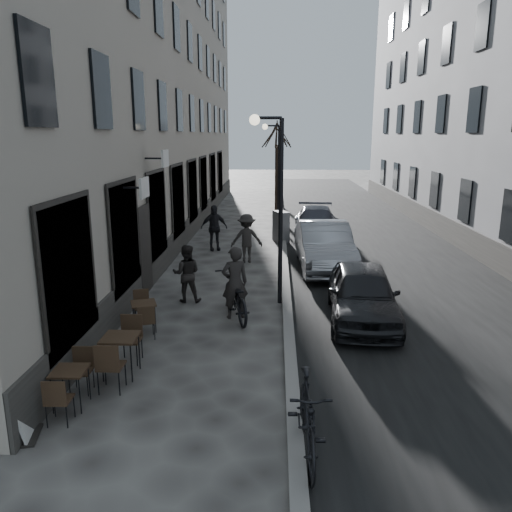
# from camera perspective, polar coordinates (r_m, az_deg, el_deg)

# --- Properties ---
(ground) EXTENTS (120.00, 120.00, 0.00)m
(ground) POSITION_cam_1_polar(r_m,az_deg,el_deg) (8.61, 2.98, -18.50)
(ground) COLOR #383633
(ground) RESTS_ON ground
(road) EXTENTS (7.30, 60.00, 0.00)m
(road) POSITION_cam_1_polar(r_m,az_deg,el_deg) (24.06, 11.78, 2.46)
(road) COLOR black
(road) RESTS_ON ground
(kerb) EXTENTS (0.25, 60.00, 0.12)m
(kerb) POSITION_cam_1_polar(r_m,az_deg,el_deg) (23.72, 3.05, 2.71)
(kerb) COLOR slate
(kerb) RESTS_ON ground
(building_left) EXTENTS (4.00, 35.00, 16.00)m
(building_left) POSITION_cam_1_polar(r_m,az_deg,el_deg) (24.73, -12.32, 21.37)
(building_left) COLOR gray
(building_left) RESTS_ON ground
(building_right) EXTENTS (4.00, 35.00, 16.00)m
(building_right) POSITION_cam_1_polar(r_m,az_deg,el_deg) (25.88, 25.78, 20.03)
(building_right) COLOR slate
(building_right) RESTS_ON ground
(streetlamp_near) EXTENTS (0.90, 0.28, 5.09)m
(streetlamp_near) POSITION_cam_1_polar(r_m,az_deg,el_deg) (13.36, 2.13, 7.59)
(streetlamp_near) COLOR black
(streetlamp_near) RESTS_ON ground
(streetlamp_far) EXTENTS (0.90, 0.28, 5.09)m
(streetlamp_far) POSITION_cam_1_polar(r_m,az_deg,el_deg) (25.32, 2.23, 10.49)
(streetlamp_far) COLOR black
(streetlamp_far) RESTS_ON ground
(tree_near) EXTENTS (2.40, 2.40, 5.70)m
(tree_near) POSITION_cam_1_polar(r_m,az_deg,el_deg) (28.28, 2.43, 13.88)
(tree_near) COLOR black
(tree_near) RESTS_ON ground
(tree_far) EXTENTS (2.40, 2.40, 5.70)m
(tree_far) POSITION_cam_1_polar(r_m,az_deg,el_deg) (34.28, 2.41, 13.85)
(tree_far) COLOR black
(tree_far) RESTS_ON ground
(bistro_set_a) EXTENTS (0.58, 1.39, 0.82)m
(bistro_set_a) POSITION_cam_1_polar(r_m,az_deg,el_deg) (9.38, -20.43, -13.57)
(bistro_set_a) COLOR #311F15
(bistro_set_a) RESTS_ON ground
(bistro_set_b) EXTENTS (0.66, 1.63, 0.96)m
(bistro_set_b) POSITION_cam_1_polar(r_m,az_deg,el_deg) (10.17, -15.19, -10.51)
(bistro_set_b) COLOR #311F15
(bistro_set_b) RESTS_ON ground
(bistro_set_c) EXTENTS (0.83, 1.44, 0.83)m
(bistro_set_c) POSITION_cam_1_polar(r_m,az_deg,el_deg) (12.28, -12.68, -6.43)
(bistro_set_c) COLOR #311F15
(bistro_set_c) RESTS_ON ground
(sign_board) EXTENTS (0.48, 0.66, 1.05)m
(sign_board) POSITION_cam_1_polar(r_m,az_deg,el_deg) (8.82, -25.16, -15.87)
(sign_board) COLOR black
(sign_board) RESTS_ON ground
(utility_cabinet) EXTENTS (0.76, 1.00, 1.33)m
(utility_cabinet) POSITION_cam_1_polar(r_m,az_deg,el_deg) (21.89, 2.87, 3.39)
(utility_cabinet) COLOR slate
(utility_cabinet) RESTS_ON ground
(bicycle) EXTENTS (1.40, 2.31, 1.14)m
(bicycle) POSITION_cam_1_polar(r_m,az_deg,el_deg) (12.75, -2.43, -4.63)
(bicycle) COLOR black
(bicycle) RESTS_ON ground
(cyclist_rider) EXTENTS (0.79, 0.64, 1.87)m
(cyclist_rider) POSITION_cam_1_polar(r_m,az_deg,el_deg) (12.65, -2.44, -3.06)
(cyclist_rider) COLOR black
(cyclist_rider) RESTS_ON ground
(pedestrian_near) EXTENTS (0.83, 0.67, 1.63)m
(pedestrian_near) POSITION_cam_1_polar(r_m,az_deg,el_deg) (14.04, -7.95, -1.99)
(pedestrian_near) COLOR black
(pedestrian_near) RESTS_ON ground
(pedestrian_mid) EXTENTS (1.23, 0.80, 1.79)m
(pedestrian_mid) POSITION_cam_1_polar(r_m,az_deg,el_deg) (18.20, -1.08, 2.03)
(pedestrian_mid) COLOR #2B2826
(pedestrian_mid) RESTS_ON ground
(pedestrian_far) EXTENTS (1.17, 0.78, 1.85)m
(pedestrian_far) POSITION_cam_1_polar(r_m,az_deg,el_deg) (20.20, -4.83, 3.24)
(pedestrian_far) COLOR black
(pedestrian_far) RESTS_ON ground
(car_near) EXTENTS (1.97, 4.25, 1.41)m
(car_near) POSITION_cam_1_polar(r_m,az_deg,el_deg) (12.82, 12.09, -4.21)
(car_near) COLOR black
(car_near) RESTS_ON ground
(car_mid) EXTENTS (1.87, 4.95, 1.61)m
(car_mid) POSITION_cam_1_polar(r_m,az_deg,el_deg) (17.53, 7.80, 1.15)
(car_mid) COLOR #93959B
(car_mid) RESTS_ON ground
(car_far) EXTENTS (2.16, 4.84, 1.38)m
(car_far) POSITION_cam_1_polar(r_m,az_deg,el_deg) (22.76, 6.88, 3.78)
(car_far) COLOR #383942
(car_far) RESTS_ON ground
(moped) EXTENTS (0.64, 2.03, 1.21)m
(moped) POSITION_cam_1_polar(r_m,az_deg,el_deg) (7.62, 5.88, -17.87)
(moped) COLOR black
(moped) RESTS_ON ground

